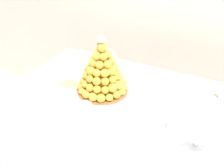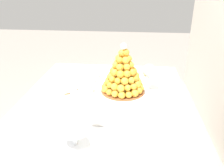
{
  "view_description": "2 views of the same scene",
  "coord_description": "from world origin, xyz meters",
  "views": [
    {
      "loc": [
        0.25,
        -0.86,
        1.53
      ],
      "look_at": [
        -0.23,
        0.05,
        0.89
      ],
      "focal_mm": 40.5,
      "sensor_mm": 36.0,
      "label": 1
    },
    {
      "loc": [
        0.95,
        0.16,
        1.43
      ],
      "look_at": [
        -0.18,
        0.05,
        0.91
      ],
      "focal_mm": 36.56,
      "sensor_mm": 36.0,
      "label": 2
    }
  ],
  "objects": [
    {
      "name": "buffet_table",
      "position": [
        0.0,
        0.0,
        0.7
      ],
      "size": [
        1.61,
        0.98,
        0.79
      ],
      "color": "brown",
      "rests_on": "ground_plane"
    },
    {
      "name": "serving_tray",
      "position": [
        -0.27,
        0.02,
        0.8
      ],
      "size": [
        0.68,
        0.44,
        0.02
      ],
      "color": "white",
      "rests_on": "buffet_table"
    },
    {
      "name": "croquembouche",
      "position": [
        -0.31,
        0.1,
        0.92
      ],
      "size": [
        0.27,
        0.27,
        0.3
      ],
      "color": "brown",
      "rests_on": "serving_tray"
    },
    {
      "name": "dessert_cup_left",
      "position": [
        -0.52,
        -0.11,
        0.83
      ],
      "size": [
        0.06,
        0.06,
        0.06
      ],
      "color": "silver",
      "rests_on": "serving_tray"
    },
    {
      "name": "dessert_cup_mid_left",
      "position": [
        -0.39,
        -0.11,
        0.82
      ],
      "size": [
        0.06,
        0.06,
        0.05
      ],
      "color": "silver",
      "rests_on": "serving_tray"
    },
    {
      "name": "dessert_cup_centre",
      "position": [
        -0.28,
        -0.11,
        0.83
      ],
      "size": [
        0.06,
        0.06,
        0.06
      ],
      "color": "silver",
      "rests_on": "serving_tray"
    },
    {
      "name": "dessert_cup_mid_right",
      "position": [
        -0.14,
        -0.12,
        0.82
      ],
      "size": [
        0.06,
        0.06,
        0.05
      ],
      "color": "silver",
      "rests_on": "serving_tray"
    },
    {
      "name": "dessert_cup_right",
      "position": [
        -0.03,
        -0.12,
        0.82
      ],
      "size": [
        0.06,
        0.06,
        0.05
      ],
      "color": "silver",
      "rests_on": "serving_tray"
    },
    {
      "name": "creme_brulee_ramekin",
      "position": [
        -0.48,
        0.04,
        0.81
      ],
      "size": [
        0.1,
        0.1,
        0.03
      ],
      "color": "white",
      "rests_on": "serving_tray"
    },
    {
      "name": "macaron_goblet",
      "position": [
        0.2,
        -0.07,
        0.95
      ],
      "size": [
        0.13,
        0.13,
        0.27
      ],
      "color": "white",
      "rests_on": "buffet_table"
    },
    {
      "name": "wine_glass",
      "position": [
        -0.36,
        0.25,
        0.92
      ],
      "size": [
        0.08,
        0.08,
        0.17
      ],
      "color": "silver",
      "rests_on": "buffet_table"
    }
  ]
}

